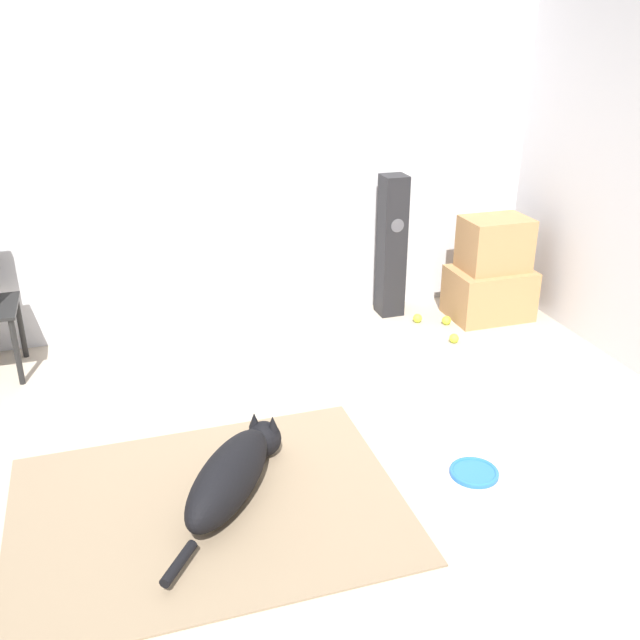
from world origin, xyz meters
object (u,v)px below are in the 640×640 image
at_px(tennis_ball_near_speaker, 446,320).
at_px(dog, 233,474).
at_px(cardboard_box_upper, 495,244).
at_px(tennis_ball_loose_on_carpet, 454,338).
at_px(cardboard_box_lower, 489,293).
at_px(tennis_ball_by_boxes, 417,318).
at_px(floor_speaker, 392,247).
at_px(frisbee, 474,472).

bearing_deg(tennis_ball_near_speaker, dog, -140.93).
xyz_separation_m(cardboard_box_upper, tennis_ball_loose_on_carpet, (-0.47, -0.36, -0.53)).
bearing_deg(dog, tennis_ball_loose_on_carpet, 34.55).
distance_m(cardboard_box_lower, tennis_ball_near_speaker, 0.40).
bearing_deg(tennis_ball_loose_on_carpet, cardboard_box_lower, 37.20).
relative_size(cardboard_box_upper, tennis_ball_loose_on_carpet, 7.12).
xyz_separation_m(dog, tennis_ball_by_boxes, (1.70, 1.63, -0.11)).
bearing_deg(floor_speaker, tennis_ball_near_speaker, -46.63).
xyz_separation_m(cardboard_box_lower, tennis_ball_loose_on_carpet, (-0.46, -0.35, -0.15)).
relative_size(frisbee, tennis_ball_near_speaker, 3.68).
bearing_deg(floor_speaker, cardboard_box_upper, -20.95).
relative_size(frisbee, cardboard_box_lower, 0.42).
distance_m(frisbee, cardboard_box_lower, 2.06).
distance_m(cardboard_box_upper, floor_speaker, 0.75).
relative_size(floor_speaker, tennis_ball_by_boxes, 15.96).
bearing_deg(dog, tennis_ball_near_speaker, 39.07).
relative_size(cardboard_box_lower, tennis_ball_near_speaker, 8.87).
height_order(cardboard_box_lower, tennis_ball_loose_on_carpet, cardboard_box_lower).
distance_m(floor_speaker, tennis_ball_by_boxes, 0.56).
distance_m(cardboard_box_lower, cardboard_box_upper, 0.38).
height_order(dog, tennis_ball_near_speaker, dog).
bearing_deg(tennis_ball_near_speaker, tennis_ball_by_boxes, 151.51).
bearing_deg(tennis_ball_by_boxes, cardboard_box_upper, -3.34).
relative_size(dog, cardboard_box_upper, 1.99).
bearing_deg(cardboard_box_upper, cardboard_box_lower, -135.11).
bearing_deg(frisbee, cardboard_box_lower, 58.54).
relative_size(dog, tennis_ball_near_speaker, 14.14).
bearing_deg(frisbee, tennis_ball_near_speaker, 67.46).
bearing_deg(cardboard_box_lower, frisbee, -121.46).
relative_size(tennis_ball_by_boxes, tennis_ball_near_speaker, 1.00).
distance_m(tennis_ball_by_boxes, tennis_ball_loose_on_carpet, 0.41).
distance_m(cardboard_box_lower, tennis_ball_by_boxes, 0.57).
bearing_deg(tennis_ball_near_speaker, cardboard_box_lower, 8.13).
relative_size(dog, tennis_ball_by_boxes, 14.14).
bearing_deg(cardboard_box_lower, floor_speaker, 157.51).
bearing_deg(floor_speaker, tennis_ball_loose_on_carpet, -70.26).
distance_m(dog, tennis_ball_near_speaker, 2.43).
height_order(cardboard_box_lower, tennis_ball_by_boxes, cardboard_box_lower).
bearing_deg(tennis_ball_by_boxes, frisbee, -106.10).
xyz_separation_m(cardboard_box_lower, cardboard_box_upper, (0.02, 0.02, 0.38)).
bearing_deg(tennis_ball_loose_on_carpet, tennis_ball_by_boxes, 103.54).
relative_size(dog, tennis_ball_loose_on_carpet, 14.14).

